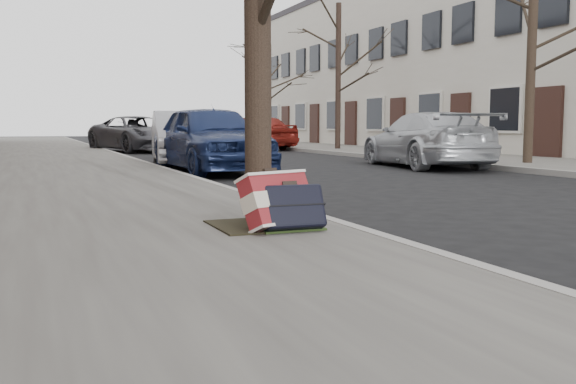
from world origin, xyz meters
name	(u,v)px	position (x,y,z in m)	size (l,w,h in m)	color
ground	(536,247)	(0.00, 0.00, 0.00)	(120.00, 120.00, 0.00)	black
near_sidewalk	(37,160)	(-3.70, 15.00, 0.06)	(5.00, 70.00, 0.12)	#67645D
far_sidewalk	(395,153)	(7.80, 15.00, 0.06)	(4.00, 70.00, 0.12)	slate
house_far	(503,58)	(13.15, 16.00, 3.60)	(6.70, 40.00, 7.20)	beige
dirt_patch	(262,225)	(-2.00, 1.20, 0.13)	(0.85, 0.85, 0.01)	black
suitcase_red	(278,201)	(-1.95, 0.93, 0.37)	(0.64, 0.18, 0.47)	maroon
suitcase_navy	(293,207)	(-1.86, 0.82, 0.33)	(0.53, 0.17, 0.38)	black
car_near_front	(211,138)	(-0.29, 9.20, 0.74)	(1.74, 4.32, 1.47)	#17234C
car_near_mid	(184,138)	(-0.28, 11.80, 0.69)	(1.45, 4.16, 1.37)	#B2B4BB
car_near_back	(137,134)	(-0.01, 20.92, 0.68)	(2.27, 4.92, 1.37)	#36363B
car_far_front	(425,140)	(5.00, 9.02, 0.66)	(1.85, 4.54, 1.32)	#AFB3B8
car_far_back	(253,132)	(4.74, 21.14, 0.73)	(1.72, 4.29, 1.46)	maroon
tree_far_a	(531,60)	(7.20, 7.99, 2.55)	(0.22, 0.22, 4.87)	black
tree_far_b	(338,77)	(7.20, 18.20, 2.87)	(0.21, 0.21, 5.50)	black
tree_far_c	(269,94)	(7.20, 25.75, 2.54)	(0.21, 0.21, 4.83)	black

